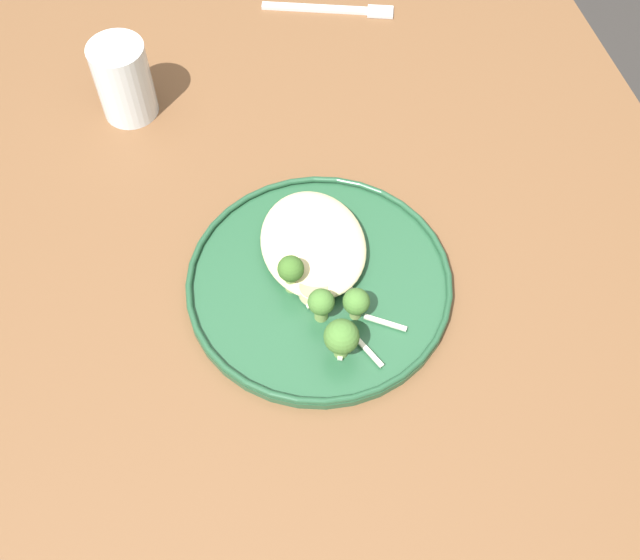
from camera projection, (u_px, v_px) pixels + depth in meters
name	position (u px, v px, depth m)	size (l,w,h in m)	color
ground	(304.00, 495.00, 1.48)	(6.00, 6.00, 0.00)	#2D2B28
wooden_dining_table	(294.00, 328.00, 0.92)	(1.40, 1.00, 0.74)	brown
dinner_plate	(320.00, 286.00, 0.85)	(0.29, 0.29, 0.02)	#235133
noodle_bed	(313.00, 243.00, 0.86)	(0.15, 0.12, 0.03)	beige
seared_scallop_left_edge	(314.00, 290.00, 0.83)	(0.03, 0.03, 0.02)	beige
seared_scallop_tilted_round	(317.00, 237.00, 0.87)	(0.02, 0.02, 0.01)	#E5C689
seared_scallop_tiny_bay	(321.00, 270.00, 0.84)	(0.02, 0.02, 0.01)	#DBB77A
seared_scallop_rear_pale	(339.00, 245.00, 0.86)	(0.03, 0.03, 0.01)	beige
seared_scallop_right_edge	(299.00, 229.00, 0.87)	(0.03, 0.03, 0.02)	#DBB77A
broccoli_floret_near_rim	(341.00, 338.00, 0.77)	(0.04, 0.04, 0.05)	#7A994C
broccoli_floret_right_tilted	(356.00, 303.00, 0.80)	(0.03, 0.03, 0.04)	#89A356
broccoli_floret_left_leaning	(321.00, 304.00, 0.80)	(0.03, 0.03, 0.05)	#7A994C
broccoli_floret_front_edge	(295.00, 272.00, 0.81)	(0.03, 0.03, 0.05)	#89A356
onion_sliver_pale_crescent	(341.00, 343.00, 0.80)	(0.04, 0.01, 0.00)	silver
onion_sliver_short_strip	(330.00, 297.00, 0.83)	(0.05, 0.01, 0.00)	silver
onion_sliver_long_sliver	(385.00, 323.00, 0.81)	(0.05, 0.01, 0.00)	silver
onion_sliver_curled_piece	(366.00, 349.00, 0.80)	(0.05, 0.01, 0.00)	silver
water_glass	(125.00, 85.00, 0.96)	(0.07, 0.07, 0.10)	silver
dinner_fork	(333.00, 9.00, 1.10)	(0.08, 0.18, 0.00)	silver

